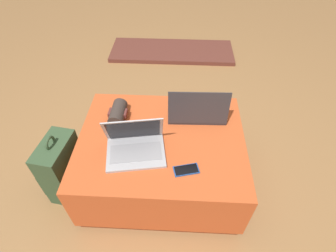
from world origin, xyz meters
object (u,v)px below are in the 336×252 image
(laptop_near, at_px, (135,145))
(backpack, at_px, (62,168))
(laptop_far, at_px, (197,111))
(wrist_brace, at_px, (118,113))
(cell_phone, at_px, (186,170))

(laptop_near, bearing_deg, backpack, 171.44)
(laptop_far, height_order, backpack, laptop_far)
(backpack, bearing_deg, wrist_brace, 135.77)
(laptop_near, height_order, laptop_far, laptop_far)
(cell_phone, bearing_deg, laptop_far, -22.64)
(cell_phone, bearing_deg, wrist_brace, 34.78)
(laptop_far, height_order, cell_phone, laptop_far)
(laptop_near, distance_m, cell_phone, 0.32)
(backpack, bearing_deg, cell_phone, 89.94)
(laptop_near, xyz_separation_m, backpack, (-0.50, -0.01, -0.26))
(cell_phone, height_order, wrist_brace, wrist_brace)
(laptop_near, distance_m, laptop_far, 0.47)
(laptop_far, bearing_deg, cell_phone, 79.74)
(laptop_near, bearing_deg, laptop_far, 30.89)
(backpack, bearing_deg, laptop_far, 118.40)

